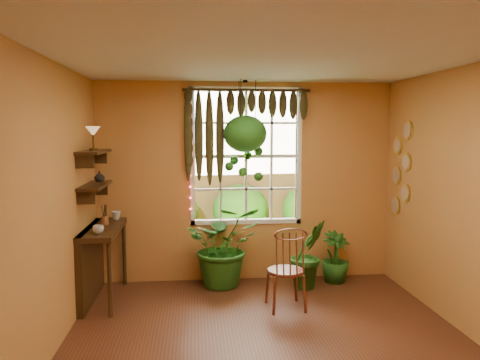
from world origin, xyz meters
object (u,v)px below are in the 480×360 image
object	(u,v)px
windsor_chair	(286,281)
potted_plant_mid	(308,254)
counter_ledge	(95,256)
hanging_basket	(245,139)
potted_plant_left	(224,245)

from	to	relation	value
windsor_chair	potted_plant_mid	size ratio (longest dim) A/B	1.24
counter_ledge	hanging_basket	distance (m)	2.37
counter_ledge	potted_plant_mid	size ratio (longest dim) A/B	1.33
potted_plant_mid	counter_ledge	bearing A→B (deg)	-175.77
potted_plant_left	potted_plant_mid	world-z (taller)	potted_plant_left
potted_plant_left	potted_plant_mid	xyz separation A→B (m)	(1.08, -0.19, -0.09)
potted_plant_left	counter_ledge	bearing A→B (deg)	-166.42
potted_plant_left	hanging_basket	xyz separation A→B (m)	(0.28, 0.06, 1.39)
potted_plant_mid	hanging_basket	world-z (taller)	hanging_basket
counter_ledge	potted_plant_left	distance (m)	1.63
potted_plant_mid	hanging_basket	distance (m)	1.70
counter_ledge	potted_plant_left	bearing A→B (deg)	13.58
counter_ledge	potted_plant_mid	xyz separation A→B (m)	(2.67, 0.20, -0.10)
potted_plant_mid	windsor_chair	bearing A→B (deg)	-121.18
windsor_chair	hanging_basket	size ratio (longest dim) A/B	0.84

